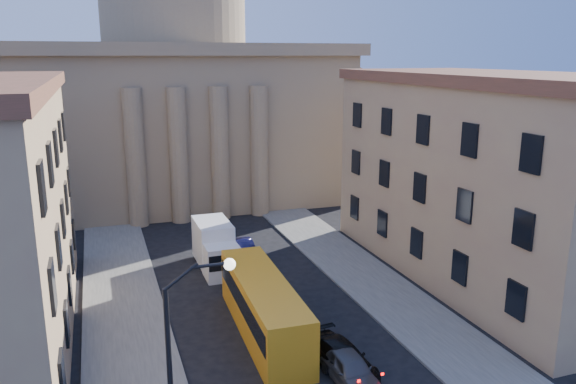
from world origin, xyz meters
The scene contains 10 objects.
sidewalk_left centered at (-8.50, 18.00, 0.07)m, with size 5.00×60.00×0.15m, color #55534E.
sidewalk_right centered at (8.50, 18.00, 0.07)m, with size 5.00×60.00×0.15m, color #55534E.
church centered at (0.00, 55.47, 11.88)m, with size 68.02×28.76×36.60m.
building_right centered at (17.00, 22.00, 7.42)m, with size 11.60×26.60×14.70m.
street_lamp centered at (-6.97, 8.00, 5.29)m, with size 2.62×0.44×8.83m.
car_right_mid centered at (1.75, 13.15, 0.73)m, with size 2.04×5.02×1.46m, color black.
car_right_far centered at (1.65, 11.99, 0.77)m, with size 1.82×4.52×1.54m, color #444548.
car_right_distant centered at (1.32, 31.32, 0.67)m, with size 1.42×4.07×1.34m, color black.
city_bus centered at (-0.93, 18.36, 1.77)m, with size 3.06×11.74×3.29m.
box_truck centered at (-1.39, 29.50, 1.64)m, with size 2.53×6.32×3.46m.
Camera 1 is at (-9.38, -10.45, 15.85)m, focal length 35.00 mm.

